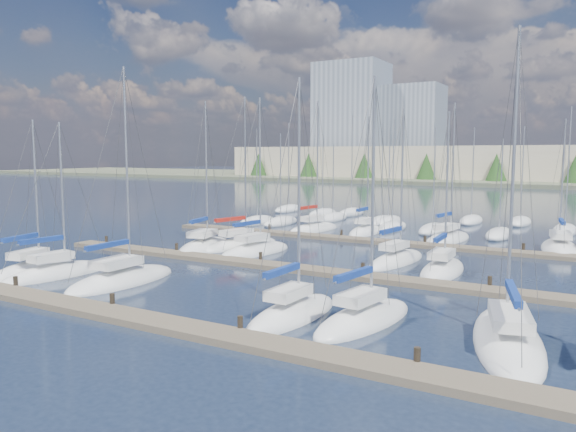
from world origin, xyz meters
The scene contains 21 objects.
ground centered at (0.00, 60.00, 0.00)m, with size 400.00×400.00×0.00m, color #212D42.
dock_near centered at (0.00, 2.01, 0.15)m, with size 44.00×1.93×1.10m.
dock_mid centered at (0.00, 16.01, 0.15)m, with size 44.00×1.93×1.10m.
dock_far centered at (0.00, 30.01, 0.15)m, with size 44.00×1.93×1.10m.
sailboat_k centered at (4.48, 22.11, 0.19)m, with size 2.98×8.01×12.09m.
sailboat_b centered at (-13.23, 6.65, 0.18)m, with size 3.09×7.81×10.75m.
sailboat_f centered at (14.47, 7.50, 0.18)m, with size 5.09×10.28×13.96m.
sailboat_p centered at (5.07, 34.47, 0.19)m, with size 3.72×8.11×13.32m.
sailboat_a centered at (-15.60, 6.59, 0.18)m, with size 3.66×7.79×10.98m.
sailboat_c centered at (-8.17, 7.49, 0.18)m, with size 3.30×8.49×13.99m.
sailboat_i centered at (-9.36, 21.94, 0.19)m, with size 4.29×8.52×13.47m.
sailboat_e centered at (8.08, 7.27, 0.19)m, with size 3.55×7.90×12.30m.
sailboat_n centered at (-8.71, 34.23, 0.20)m, with size 3.52×8.02×14.04m.
sailboat_j centered at (-6.69, 20.26, 0.18)m, with size 3.69×8.06×13.15m.
sailboat_h centered at (-11.65, 19.97, 0.18)m, with size 4.69×8.22×13.08m.
sailboat_d centered at (4.72, 6.30, 0.19)m, with size 2.48×7.47×12.34m.
sailboat_l centered at (8.32, 20.35, 0.18)m, with size 2.78×7.56×11.52m.
sailboat_o centered at (-3.29, 35.05, 0.20)m, with size 2.43×6.46×12.35m.
sailboat_q centered at (14.37, 34.13, 0.17)m, with size 3.97×8.25×11.58m.
distant_boats centered at (-4.34, 43.76, 0.29)m, with size 36.93×20.75×13.30m.
shoreline centered at (-13.29, 149.77, 7.44)m, with size 400.00×60.00×38.00m.
Camera 1 is at (17.95, -16.89, 8.00)m, focal length 35.00 mm.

